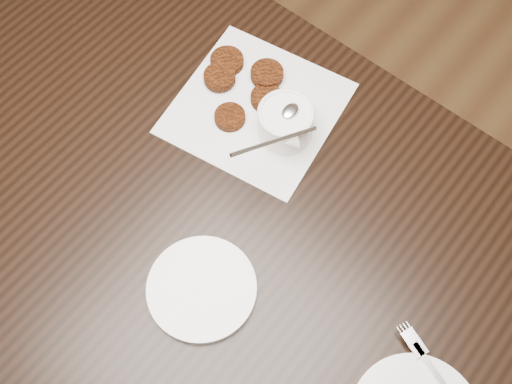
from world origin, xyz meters
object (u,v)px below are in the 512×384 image
at_px(plate_empty, 202,288).
at_px(napkin, 256,108).
at_px(sauce_ramekin, 286,112).
at_px(table, 222,286).

bearing_deg(plate_empty, napkin, 115.21).
distance_m(napkin, sauce_ramekin, 0.11).
relative_size(table, plate_empty, 7.90).
bearing_deg(napkin, table, -69.12).
relative_size(sauce_ramekin, plate_empty, 0.76).
xyz_separation_m(sauce_ramekin, plate_empty, (0.08, -0.33, -0.07)).
bearing_deg(table, plate_empty, -56.00).
distance_m(sauce_ramekin, plate_empty, 0.35).
distance_m(table, napkin, 0.45).
bearing_deg(plate_empty, sauce_ramekin, 104.11).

